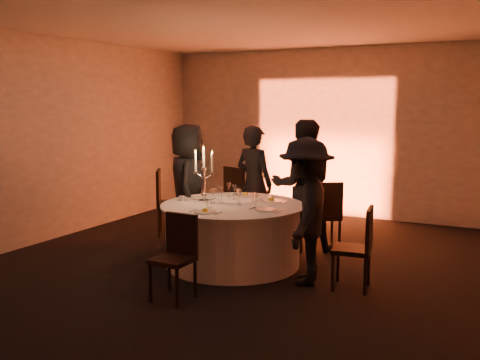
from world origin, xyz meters
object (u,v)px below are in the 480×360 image
at_px(chair_back_right, 325,212).
at_px(chair_front, 177,251).
at_px(chair_back_left, 240,196).
at_px(guest_right, 306,211).
at_px(guest_back_right, 303,186).
at_px(guest_left, 188,186).
at_px(coffee_cup, 181,199).
at_px(guest_back_left, 254,183).
at_px(chair_left, 166,198).
at_px(banquet_table, 233,234).
at_px(candelabra, 204,182).
at_px(chair_right, 359,244).

xyz_separation_m(chair_back_right, chair_front, (-0.81, -2.42, -0.05)).
distance_m(chair_back_left, guest_right, 2.43).
distance_m(chair_front, guest_back_right, 2.41).
bearing_deg(guest_left, guest_back_right, -97.89).
bearing_deg(coffee_cup, guest_back_left, 72.25).
distance_m(chair_left, guest_right, 2.93).
distance_m(banquet_table, coffee_cup, 0.82).
bearing_deg(banquet_table, chair_front, -88.95).
distance_m(chair_left, chair_back_left, 1.13).
relative_size(banquet_table, chair_back_right, 1.86).
distance_m(guest_left, guest_back_right, 1.61).
height_order(chair_left, chair_front, chair_left).
xyz_separation_m(chair_back_left, coffee_cup, (-0.05, -1.57, 0.21)).
relative_size(chair_back_right, guest_back_left, 0.57).
distance_m(guest_back_right, guest_right, 1.36).
bearing_deg(candelabra, guest_back_right, 47.07).
relative_size(guest_left, coffee_cup, 15.77).
bearing_deg(chair_front, banquet_table, 91.99).
bearing_deg(chair_back_left, guest_back_left, 166.26).
height_order(chair_front, candelabra, candelabra).
bearing_deg(guest_left, candelabra, -158.68).
xyz_separation_m(banquet_table, chair_left, (-1.63, 0.90, 0.19)).
distance_m(chair_back_left, guest_back_right, 1.32).
bearing_deg(chair_left, guest_back_right, -118.14).
distance_m(chair_right, guest_left, 2.74).
height_order(guest_back_right, candelabra, guest_back_right).
bearing_deg(banquet_table, coffee_cup, -172.37).
relative_size(chair_right, chair_front, 1.04).
bearing_deg(chair_right, guest_left, -112.33).
height_order(guest_back_right, coffee_cup, guest_back_right).
height_order(chair_front, guest_left, guest_left).
distance_m(guest_right, candelabra, 1.49).
bearing_deg(guest_left, coffee_cup, 178.17).
bearing_deg(guest_back_left, chair_front, 110.13).
relative_size(chair_left, chair_back_right, 1.04).
distance_m(guest_left, coffee_cup, 0.65).
height_order(coffee_cup, candelabra, candelabra).
height_order(chair_back_left, chair_front, chair_back_left).
relative_size(chair_right, guest_right, 0.55).
distance_m(chair_front, guest_left, 2.09).
distance_m(chair_back_left, chair_right, 2.85).
bearing_deg(chair_back_left, guest_back_right, -179.04).
bearing_deg(chair_back_left, chair_front, 125.44).
xyz_separation_m(banquet_table, guest_back_left, (-0.28, 1.21, 0.47)).
bearing_deg(guest_right, chair_right, 81.02).
distance_m(chair_left, chair_front, 2.75).
bearing_deg(chair_left, guest_right, -144.23).
bearing_deg(chair_front, guest_back_right, 78.18).
height_order(banquet_table, chair_left, chair_left).
distance_m(chair_back_left, guest_left, 1.07).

